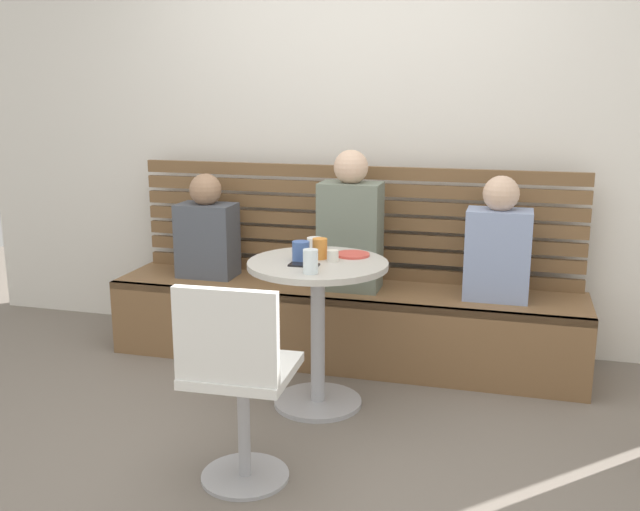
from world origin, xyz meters
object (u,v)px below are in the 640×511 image
(cup_mug_blue, at_px, (301,251))
(phone_on_table, at_px, (304,265))
(cup_espresso_small, at_px, (333,256))
(plate_small, at_px, (353,255))
(booth_bench, at_px, (343,323))
(person_child_left, at_px, (498,245))
(person_child_middle, at_px, (207,232))
(cup_ceramic_white, at_px, (315,244))
(cup_water_clear, at_px, (311,261))
(person_adult, at_px, (350,227))
(cup_tumbler_orange, at_px, (320,249))
(cafe_table, at_px, (318,306))
(white_chair, at_px, (237,378))

(cup_mug_blue, xyz_separation_m, phone_on_table, (0.04, -0.09, -0.04))
(cup_espresso_small, distance_m, plate_small, 0.15)
(booth_bench, bearing_deg, person_child_left, 0.38)
(person_child_middle, distance_m, phone_on_table, 1.12)
(cup_mug_blue, bearing_deg, person_child_left, 34.88)
(cup_espresso_small, bearing_deg, cup_ceramic_white, 127.20)
(person_child_left, distance_m, cup_water_clear, 1.17)
(person_adult, xyz_separation_m, cup_water_clear, (0.01, -0.83, 0.00))
(cup_ceramic_white, bearing_deg, cup_tumbler_orange, -65.47)
(cup_tumbler_orange, distance_m, plate_small, 0.18)
(cup_tumbler_orange, bearing_deg, cafe_table, -84.09)
(cafe_table, relative_size, person_child_middle, 1.19)
(person_child_middle, distance_m, cup_ceramic_white, 0.91)
(cup_ceramic_white, height_order, cup_mug_blue, cup_mug_blue)
(person_adult, bearing_deg, cafe_table, -91.85)
(phone_on_table, bearing_deg, plate_small, -34.21)
(cup_water_clear, relative_size, plate_small, 0.65)
(white_chair, xyz_separation_m, phone_on_table, (0.06, 0.72, 0.28))
(cup_water_clear, bearing_deg, cup_espresso_small, 80.73)
(cup_water_clear, distance_m, plate_small, 0.40)
(cup_water_clear, xyz_separation_m, plate_small, (0.11, 0.38, -0.05))
(booth_bench, xyz_separation_m, phone_on_table, (-0.02, -0.72, 0.52))
(white_chair, xyz_separation_m, person_child_left, (0.92, 1.44, 0.27))
(cup_espresso_small, bearing_deg, booth_bench, 98.70)
(cup_ceramic_white, xyz_separation_m, cup_tumbler_orange, (0.07, -0.15, 0.02))
(person_child_middle, relative_size, phone_on_table, 4.44)
(cup_tumbler_orange, distance_m, cup_water_clear, 0.29)
(plate_small, bearing_deg, cup_mug_blue, -142.55)
(cup_tumbler_orange, bearing_deg, booth_bench, 91.69)
(cup_tumbler_orange, bearing_deg, cup_water_clear, -82.99)
(cup_water_clear, bearing_deg, person_adult, 90.62)
(cup_tumbler_orange, bearing_deg, plate_small, 35.12)
(cup_espresso_small, xyz_separation_m, cup_tumbler_orange, (-0.08, 0.04, 0.02))
(booth_bench, xyz_separation_m, cup_espresso_small, (0.09, -0.60, 0.55))
(person_child_middle, bearing_deg, cafe_table, -36.83)
(person_child_left, height_order, cup_espresso_small, person_child_left)
(person_adult, bearing_deg, cup_mug_blue, -99.46)
(person_child_middle, height_order, cup_espresso_small, person_child_middle)
(cup_tumbler_orange, bearing_deg, person_child_left, 34.22)
(person_adult, bearing_deg, cup_tumbler_orange, -92.72)
(cup_water_clear, bearing_deg, phone_on_table, 118.70)
(white_chair, bearing_deg, cup_mug_blue, 88.97)
(cup_mug_blue, height_order, plate_small, cup_mug_blue)
(phone_on_table, bearing_deg, person_adult, -5.03)
(cup_ceramic_white, bearing_deg, booth_bench, 82.83)
(white_chair, relative_size, cup_tumbler_orange, 8.50)
(cup_tumbler_orange, relative_size, plate_small, 0.59)
(cafe_table, relative_size, phone_on_table, 5.29)
(cup_mug_blue, bearing_deg, white_chair, -91.03)
(person_adult, bearing_deg, person_child_middle, 177.29)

